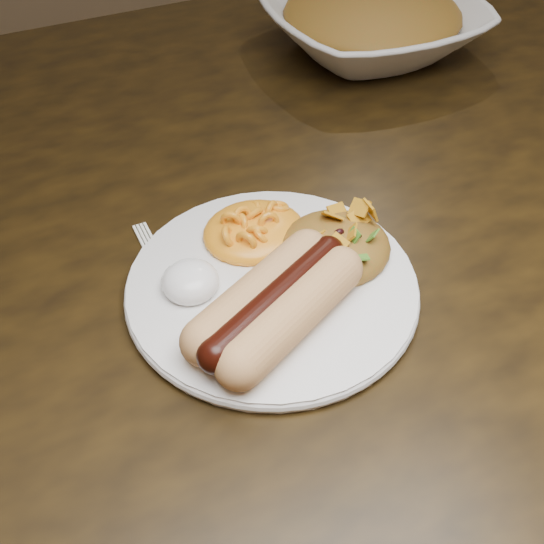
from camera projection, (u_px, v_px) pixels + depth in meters
name	position (u px, v px, depth m)	size (l,w,h in m)	color
floor	(248.00, 508.00, 1.18)	(4.00, 4.00, 0.00)	#4D3B1E
table	(233.00, 247.00, 0.71)	(1.60, 0.90, 0.75)	black
plate	(272.00, 286.00, 0.53)	(0.24, 0.24, 0.01)	white
hotdog	(276.00, 302.00, 0.49)	(0.13, 0.12, 0.04)	#DFA761
mac_and_cheese	(254.00, 220.00, 0.56)	(0.09, 0.08, 0.04)	#FCAE1F
sour_cream	(190.00, 276.00, 0.51)	(0.05, 0.05, 0.03)	white
taco_salad	(336.00, 239.00, 0.54)	(0.10, 0.09, 0.04)	#BC3A14
fork	(167.00, 281.00, 0.54)	(0.02, 0.14, 0.00)	white
serving_bowl	(371.00, 26.00, 0.83)	(0.27, 0.27, 0.07)	silver
bowl_filling	(372.00, 13.00, 0.82)	(0.23, 0.23, 0.06)	#BC3A14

